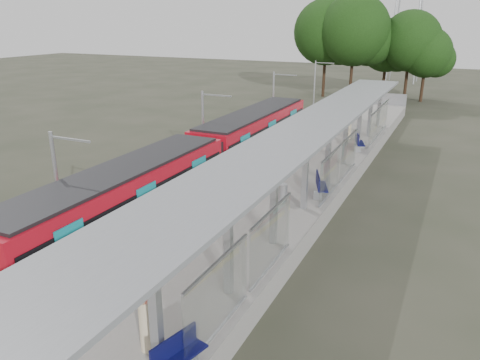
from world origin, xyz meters
name	(u,v)px	position (x,y,z in m)	size (l,w,h in m)	color
trackbed	(236,172)	(-4.50, 20.00, 0.12)	(3.00, 70.00, 0.24)	#59544C
platform	(302,176)	(0.00, 20.00, 0.50)	(6.00, 50.00, 1.00)	gray
tactile_strip	(264,163)	(-2.55, 20.00, 1.01)	(0.60, 50.00, 0.02)	yellow
end_fence	(377,98)	(0.00, 44.95, 1.60)	(6.00, 0.10, 1.20)	#9EA0A5
train	(203,161)	(-4.50, 15.72, 2.05)	(2.74, 27.60, 3.62)	black
canopy	(312,133)	(1.61, 16.19, 4.20)	(3.27, 38.00, 3.66)	#9EA0A5
tree_cluster	(369,37)	(-3.05, 54.00, 7.44)	(18.83, 11.42, 12.45)	#382316
catenary_masts	(204,131)	(-6.22, 19.00, 2.91)	(2.08, 48.16, 5.40)	#9EA0A5
bench_near	(178,353)	(2.50, 2.15, 1.55)	(0.85, 1.60, 1.05)	#101150
bench_mid	(320,184)	(2.20, 16.00, 1.59)	(1.08, 1.71, 1.13)	#101150
bench_far	(359,142)	(2.12, 25.71, 1.58)	(1.01, 1.69, 1.11)	#101150
info_pillar_near	(147,325)	(1.29, 2.52, 1.80)	(0.41, 0.41, 1.84)	beige
info_pillar_far	(348,128)	(0.74, 28.59, 1.81)	(0.42, 0.42, 1.87)	beige
litter_bin	(283,193)	(0.79, 14.39, 1.45)	(0.44, 0.44, 0.91)	#9EA0A5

